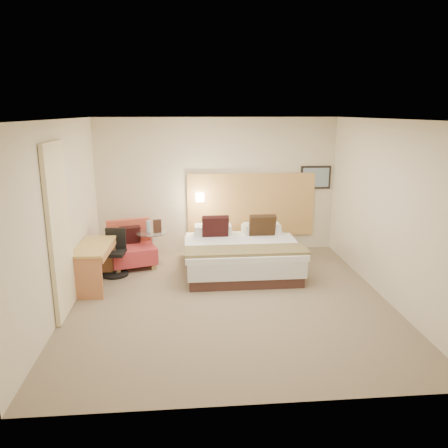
{
  "coord_description": "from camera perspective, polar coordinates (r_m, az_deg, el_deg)",
  "views": [
    {
      "loc": [
        -0.62,
        -6.18,
        2.8
      ],
      "look_at": [
        -0.01,
        0.79,
        1.0
      ],
      "focal_mm": 35.0,
      "sensor_mm": 36.0,
      "label": 1
    }
  ],
  "objects": [
    {
      "name": "art_frame",
      "position": [
        9.15,
        11.87,
        5.98
      ],
      "size": [
        0.62,
        0.03,
        0.47
      ],
      "primitive_type": "cube",
      "color": "black",
      "rests_on": "wall_back"
    },
    {
      "name": "lamp_arm",
      "position": [
        8.76,
        -3.17,
        3.58
      ],
      "size": [
        0.02,
        0.12,
        0.02
      ],
      "primitive_type": "cylinder",
      "rotation": [
        1.57,
        0.0,
        0.0
      ],
      "color": "silver",
      "rests_on": "wall_back"
    },
    {
      "name": "wall_left",
      "position": [
        6.6,
        -20.64,
        0.81
      ],
      "size": [
        0.02,
        5.0,
        2.7
      ],
      "primitive_type": "cube",
      "color": "beige",
      "rests_on": "floor"
    },
    {
      "name": "lounge_chair",
      "position": [
        8.29,
        -11.98,
        -3.16
      ],
      "size": [
        0.97,
        0.91,
        0.85
      ],
      "color": "tan",
      "rests_on": "floor"
    },
    {
      "name": "art_canvas",
      "position": [
        9.13,
        11.91,
        5.96
      ],
      "size": [
        0.54,
        0.01,
        0.39
      ],
      "primitive_type": "cube",
      "color": "gray",
      "rests_on": "wall_back"
    },
    {
      "name": "lamp_shade",
      "position": [
        8.7,
        -3.16,
        3.51
      ],
      "size": [
        0.15,
        0.15,
        0.15
      ],
      "primitive_type": "cube",
      "color": "#F5E3BF",
      "rests_on": "wall_back"
    },
    {
      "name": "wall_back",
      "position": [
        8.83,
        -0.93,
        5.01
      ],
      "size": [
        4.8,
        0.02,
        2.7
      ],
      "primitive_type": "cube",
      "color": "beige",
      "rests_on": "floor"
    },
    {
      "name": "side_table",
      "position": [
        8.29,
        -9.36,
        -2.92
      ],
      "size": [
        0.67,
        0.67,
        0.63
      ],
      "color": "silver",
      "rests_on": "floor"
    },
    {
      "name": "wall_front",
      "position": [
        4.0,
        4.24,
        -6.9
      ],
      "size": [
        4.8,
        0.02,
        2.7
      ],
      "primitive_type": "cube",
      "color": "beige",
      "rests_on": "floor"
    },
    {
      "name": "menu_folder",
      "position": [
        8.14,
        -8.72,
        -0.28
      ],
      "size": [
        0.16,
        0.09,
        0.25
      ],
      "primitive_type": "cube",
      "rotation": [
        0.0,
        0.0,
        0.22
      ],
      "color": "#3B2118",
      "rests_on": "side_table"
    },
    {
      "name": "curtain",
      "position": [
        6.38,
        -20.69,
        -0.84
      ],
      "size": [
        0.06,
        0.9,
        2.42
      ],
      "primitive_type": "cube",
      "color": "beige",
      "rests_on": "wall_left"
    },
    {
      "name": "desk",
      "position": [
        7.41,
        -16.45,
        -3.79
      ],
      "size": [
        0.56,
        1.15,
        0.71
      ],
      "color": "tan",
      "rests_on": "floor"
    },
    {
      "name": "bottle_a",
      "position": [
        8.21,
        -9.87,
        -0.3
      ],
      "size": [
        0.08,
        0.08,
        0.23
      ],
      "primitive_type": "cylinder",
      "rotation": [
        0.0,
        0.0,
        0.22
      ],
      "color": "#94BEE5",
      "rests_on": "side_table"
    },
    {
      "name": "headboard_panel",
      "position": [
        8.94,
        3.58,
        2.49
      ],
      "size": [
        2.6,
        0.04,
        1.3
      ],
      "primitive_type": "cube",
      "color": "tan",
      "rests_on": "wall_back"
    },
    {
      "name": "desk_chair",
      "position": [
        7.91,
        -14.04,
        -4.15
      ],
      "size": [
        0.5,
        0.5,
        0.81
      ],
      "color": "black",
      "rests_on": "floor"
    },
    {
      "name": "floor",
      "position": [
        6.82,
        0.64,
        -9.89
      ],
      "size": [
        4.8,
        5.0,
        0.02
      ],
      "primitive_type": "cube",
      "color": "#7A6852",
      "rests_on": "ground"
    },
    {
      "name": "wall_right",
      "position": [
        7.03,
        20.62,
        1.61
      ],
      "size": [
        0.02,
        5.0,
        2.7
      ],
      "primitive_type": "cube",
      "color": "beige",
      "rests_on": "floor"
    },
    {
      "name": "ceiling",
      "position": [
        6.21,
        0.71,
        13.62
      ],
      "size": [
        4.8,
        5.0,
        0.02
      ],
      "primitive_type": "cube",
      "color": "silver",
      "rests_on": "floor"
    },
    {
      "name": "bed",
      "position": [
        7.91,
        2.17,
        -3.85
      ],
      "size": [
        2.04,
        1.95,
        0.97
      ],
      "color": "#3C221E",
      "rests_on": "floor"
    }
  ]
}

